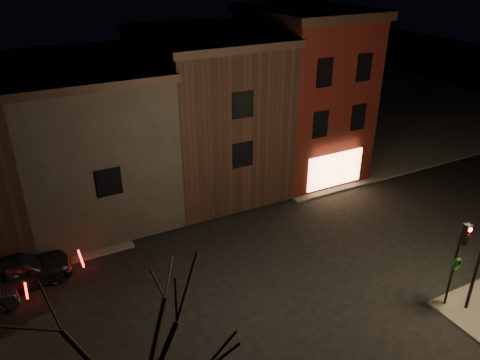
{
  "coord_description": "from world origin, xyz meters",
  "views": [
    {
      "loc": [
        -9.4,
        -15.21,
        13.77
      ],
      "look_at": [
        0.42,
        3.69,
        3.2
      ],
      "focal_mm": 35.0,
      "sensor_mm": 36.0,
      "label": 1
    }
  ],
  "objects": [
    {
      "name": "row_building_a",
      "position": [
        1.5,
        10.5,
        4.83
      ],
      "size": [
        7.3,
        10.3,
        9.4
      ],
      "color": "black",
      "rests_on": "ground"
    },
    {
      "name": "row_building_b",
      "position": [
        -5.75,
        10.5,
        4.33
      ],
      "size": [
        7.8,
        10.3,
        8.4
      ],
      "color": "black",
      "rests_on": "ground"
    },
    {
      "name": "corner_building",
      "position": [
        8.0,
        9.47,
        5.4
      ],
      "size": [
        6.5,
        8.5,
        10.5
      ],
      "color": "#430F0B",
      "rests_on": "ground"
    },
    {
      "name": "traffic_signal",
      "position": [
        5.6,
        -5.51,
        2.81
      ],
      "size": [
        0.58,
        0.38,
        4.05
      ],
      "color": "black",
      "rests_on": "sidewalk_near_right"
    },
    {
      "name": "bare_tree_left",
      "position": [
        -8.0,
        -7.0,
        5.43
      ],
      "size": [
        5.6,
        5.6,
        7.5
      ],
      "color": "black",
      "rests_on": "sidewalk_near_left"
    },
    {
      "name": "sidewalk_far_right",
      "position": [
        20.0,
        20.0,
        0.06
      ],
      "size": [
        30.0,
        30.0,
        0.12
      ],
      "primitive_type": "cube",
      "color": "#2D2B28",
      "rests_on": "ground"
    },
    {
      "name": "ground",
      "position": [
        0.0,
        0.0,
        0.0
      ],
      "size": [
        120.0,
        120.0,
        0.0
      ],
      "primitive_type": "plane",
      "color": "black",
      "rests_on": "ground"
    },
    {
      "name": "parked_car_a",
      "position": [
        -10.49,
        4.4,
        0.79
      ],
      "size": [
        4.81,
        2.3,
        1.59
      ],
      "primitive_type": "imported",
      "rotation": [
        0.0,
        0.0,
        1.66
      ],
      "color": "black",
      "rests_on": "ground"
    }
  ]
}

